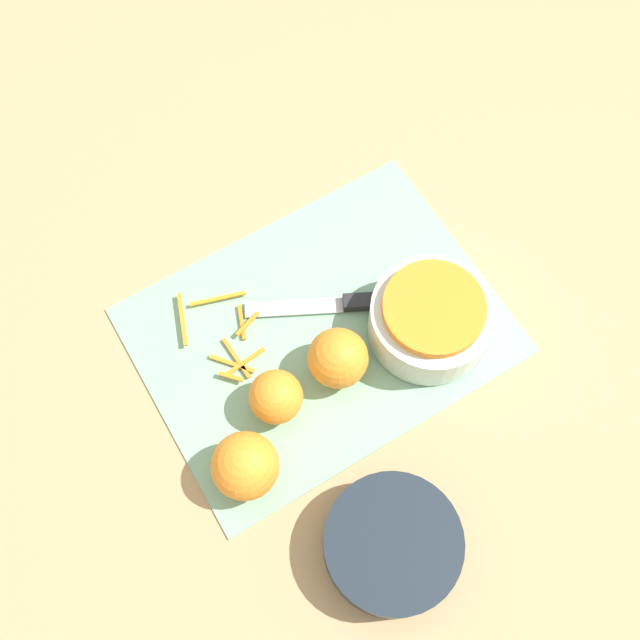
{
  "coord_description": "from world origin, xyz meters",
  "views": [
    {
      "loc": [
        0.19,
        0.31,
        0.91
      ],
      "look_at": [
        0.0,
        0.0,
        0.04
      ],
      "focal_mm": 42.0,
      "sensor_mm": 36.0,
      "label": 1
    }
  ],
  "objects": [
    {
      "name": "knife",
      "position": [
        -0.06,
        -0.0,
        0.01
      ],
      "size": [
        0.21,
        0.12,
        0.02
      ],
      "rotation": [
        0.0,
        0.0,
        -0.48
      ],
      "color": "#232328",
      "rests_on": "cutting_board"
    },
    {
      "name": "ground_plane",
      "position": [
        0.0,
        0.0,
        0.0
      ],
      "size": [
        4.0,
        4.0,
        0.0
      ],
      "primitive_type": "plane",
      "color": "tan"
    },
    {
      "name": "peel_pile",
      "position": [
        0.11,
        -0.05,
        0.01
      ],
      "size": [
        0.1,
        0.15,
        0.01
      ],
      "color": "orange",
      "rests_on": "cutting_board"
    },
    {
      "name": "bowl_speckled",
      "position": [
        -0.12,
        0.07,
        0.04
      ],
      "size": [
        0.15,
        0.15,
        0.08
      ],
      "color": "silver",
      "rests_on": "cutting_board"
    },
    {
      "name": "orange_right",
      "position": [
        0.01,
        0.06,
        0.04
      ],
      "size": [
        0.08,
        0.08,
        0.08
      ],
      "color": "orange",
      "rests_on": "cutting_board"
    },
    {
      "name": "orange_back",
      "position": [
        0.17,
        0.12,
        0.05
      ],
      "size": [
        0.08,
        0.08,
        0.08
      ],
      "color": "orange",
      "rests_on": "cutting_board"
    },
    {
      "name": "cutting_board",
      "position": [
        0.0,
        0.0,
        0.0
      ],
      "size": [
        0.46,
        0.34,
        0.01
      ],
      "color": "#84B793",
      "rests_on": "ground_plane"
    },
    {
      "name": "orange_left",
      "position": [
        0.1,
        0.06,
        0.04
      ],
      "size": [
        0.07,
        0.07,
        0.07
      ],
      "color": "orange",
      "rests_on": "cutting_board"
    },
    {
      "name": "bowl_dark",
      "position": [
        0.07,
        0.28,
        0.03
      ],
      "size": [
        0.16,
        0.16,
        0.05
      ],
      "color": "#1E2833",
      "rests_on": "ground_plane"
    }
  ]
}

